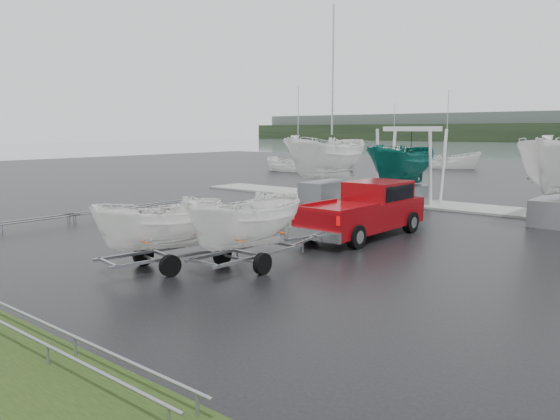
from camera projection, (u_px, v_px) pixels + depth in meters
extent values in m
plane|color=black|center=(259.00, 243.00, 19.16)|extent=(120.00, 120.00, 0.00)
cube|color=gray|center=(422.00, 204.00, 29.03)|extent=(30.00, 3.00, 0.12)
cube|color=maroon|center=(363.00, 215.00, 20.23)|extent=(2.11, 5.90, 0.96)
cube|color=maroon|center=(378.00, 192.00, 20.92)|extent=(1.91, 2.36, 0.86)
cube|color=black|center=(378.00, 191.00, 20.91)|extent=(1.93, 2.10, 0.56)
cube|color=silver|center=(314.00, 235.00, 18.03)|extent=(2.05, 0.21, 0.35)
cylinder|color=black|center=(368.00, 217.00, 22.35)|extent=(0.32, 0.81, 0.81)
cylinder|color=black|center=(410.00, 222.00, 21.11)|extent=(0.32, 0.81, 0.81)
cylinder|color=black|center=(310.00, 230.00, 19.46)|extent=(0.32, 0.81, 0.81)
cylinder|color=black|center=(356.00, 237.00, 18.22)|extent=(0.32, 0.81, 0.81)
cube|color=gray|center=(233.00, 250.00, 15.99)|extent=(0.13, 3.60, 0.08)
cube|color=gray|center=(261.00, 256.00, 15.28)|extent=(0.13, 3.60, 0.08)
cylinder|color=gray|center=(242.00, 259.00, 15.51)|extent=(1.60, 0.10, 0.08)
cylinder|color=black|center=(222.00, 255.00, 16.03)|extent=(0.19, 0.60, 0.60)
cylinder|color=black|center=(262.00, 264.00, 14.99)|extent=(0.19, 0.60, 0.60)
imported|color=white|center=(246.00, 176.00, 15.31)|extent=(1.66, 1.71, 4.36)
cube|color=#FF5008|center=(265.00, 230.00, 16.16)|extent=(1.55, 0.06, 0.03)
cube|color=#FF5008|center=(226.00, 238.00, 14.96)|extent=(1.55, 0.06, 0.03)
cube|color=gray|center=(153.00, 251.00, 15.88)|extent=(0.70, 3.56, 0.08)
cube|color=gray|center=(172.00, 258.00, 15.05)|extent=(0.70, 3.56, 0.08)
cylinder|color=gray|center=(156.00, 260.00, 15.36)|extent=(1.59, 0.36, 0.08)
cylinder|color=black|center=(143.00, 255.00, 15.97)|extent=(0.28, 0.62, 0.60)
cylinder|color=black|center=(170.00, 266.00, 14.76)|extent=(0.28, 0.62, 0.60)
imported|color=white|center=(160.00, 181.00, 15.16)|extent=(1.78, 1.81, 4.07)
cube|color=#FF5008|center=(187.00, 232.00, 15.90)|extent=(1.53, 0.31, 0.03)
cube|color=#FF5008|center=(135.00, 239.00, 14.88)|extent=(1.53, 0.31, 0.03)
cylinder|color=silver|center=(378.00, 166.00, 29.57)|extent=(0.16, 0.58, 3.99)
cylinder|color=silver|center=(393.00, 165.00, 30.79)|extent=(0.16, 0.58, 3.99)
cylinder|color=silver|center=(430.00, 169.00, 27.67)|extent=(0.16, 0.58, 3.99)
cylinder|color=silver|center=(443.00, 167.00, 28.89)|extent=(0.16, 0.58, 3.99)
cube|color=silver|center=(412.00, 129.00, 28.94)|extent=(3.30, 0.25, 0.25)
cube|color=gray|center=(326.00, 191.00, 30.51)|extent=(1.60, 3.20, 1.10)
imported|color=white|center=(327.00, 121.00, 29.95)|extent=(2.51, 2.57, 6.66)
cylinder|color=#B2B2B7|center=(333.00, 70.00, 29.93)|extent=(0.10, 0.10, 7.00)
cube|color=gray|center=(401.00, 197.00, 27.80)|extent=(1.60, 3.20, 1.10)
imported|color=#0C5A50|center=(403.00, 131.00, 27.32)|extent=(2.10, 2.16, 5.59)
cube|color=gray|center=(557.00, 211.00, 22.97)|extent=(1.60, 3.20, 1.10)
cylinder|color=gray|center=(134.00, 208.00, 25.42)|extent=(0.06, 6.50, 0.06)
cylinder|color=gray|center=(128.00, 207.00, 25.74)|extent=(0.06, 6.50, 0.06)
cylinder|color=gray|center=(2.00, 225.00, 20.87)|extent=(0.06, 6.50, 0.06)
cylinder|color=gray|center=(47.00, 346.00, 9.17)|extent=(7.00, 0.06, 0.06)
cylinder|color=gray|center=(75.00, 337.00, 9.55)|extent=(7.00, 0.06, 0.06)
imported|color=white|center=(298.00, 171.00, 52.20)|extent=(3.12, 3.08, 6.58)
cylinder|color=#B2B2B7|center=(298.00, 129.00, 51.62)|extent=(0.08, 0.08, 8.00)
imported|color=white|center=(445.00, 168.00, 56.68)|extent=(3.24, 3.19, 7.01)
cylinder|color=#B2B2B7|center=(447.00, 129.00, 56.09)|extent=(0.08, 0.08, 8.00)
imported|color=white|center=(393.00, 156.00, 82.73)|extent=(3.08, 3.12, 6.38)
cylinder|color=#B2B2B7|center=(394.00, 130.00, 82.14)|extent=(0.08, 0.08, 8.00)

